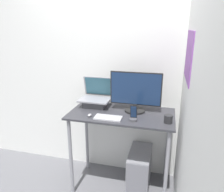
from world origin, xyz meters
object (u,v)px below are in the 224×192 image
object	(u,v)px
laptop	(95,99)
cell_phone	(133,117)
mouse	(90,115)
computer_tower	(139,168)
monitor	(135,94)
keyboard	(108,118)

from	to	relation	value
laptop	cell_phone	world-z (taller)	laptop
mouse	computer_tower	size ratio (longest dim) A/B	0.13
monitor	cell_phone	xyz separation A→B (m)	(0.02, -0.25, -0.16)
laptop	keyboard	bearing A→B (deg)	-52.70
mouse	laptop	bearing A→B (deg)	97.90
mouse	computer_tower	xyz separation A→B (m)	(0.50, 0.26, -0.72)
keyboard	cell_phone	bearing A→B (deg)	2.05
mouse	cell_phone	bearing A→B (deg)	1.08
keyboard	laptop	bearing A→B (deg)	127.30
laptop	monitor	world-z (taller)	monitor
keyboard	computer_tower	distance (m)	0.82
keyboard	mouse	xyz separation A→B (m)	(-0.19, 0.00, 0.01)
cell_phone	computer_tower	bearing A→B (deg)	78.21
laptop	mouse	xyz separation A→B (m)	(0.04, -0.31, -0.07)
monitor	mouse	world-z (taller)	monitor
cell_phone	computer_tower	distance (m)	0.79
keyboard	computer_tower	size ratio (longest dim) A/B	0.56
computer_tower	cell_phone	bearing A→B (deg)	-101.79
cell_phone	monitor	bearing A→B (deg)	95.24
laptop	mouse	world-z (taller)	laptop
laptop	monitor	xyz separation A→B (m)	(0.46, -0.05, 0.12)
monitor	keyboard	xyz separation A→B (m)	(-0.23, -0.26, -0.19)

